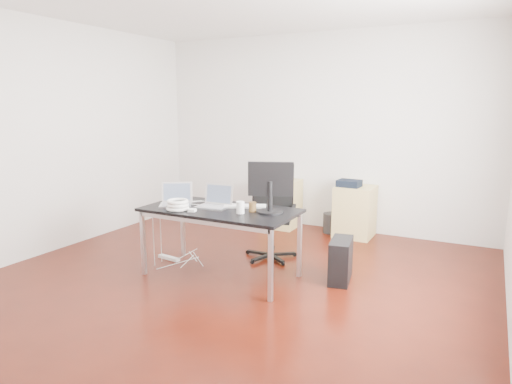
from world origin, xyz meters
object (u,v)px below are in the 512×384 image
at_px(filing_cabinet_left, 281,203).
at_px(filing_cabinet_right, 355,211).
at_px(desk, 220,214).
at_px(office_chair, 271,207).
at_px(pc_tower, 341,260).

height_order(filing_cabinet_left, filing_cabinet_right, same).
distance_m(filing_cabinet_left, filing_cabinet_right, 1.11).
relative_size(desk, filing_cabinet_left, 2.29).
bearing_deg(filing_cabinet_left, filing_cabinet_right, 0.00).
bearing_deg(filing_cabinet_left, desk, -83.03).
distance_m(desk, filing_cabinet_right, 2.30).
bearing_deg(desk, filing_cabinet_right, 67.96).
bearing_deg(office_chair, pc_tower, -40.61).
relative_size(filing_cabinet_left, pc_tower, 1.56).
xyz_separation_m(office_chair, filing_cabinet_right, (0.66, 1.28, -0.26)).
distance_m(office_chair, pc_tower, 1.13).
bearing_deg(filing_cabinet_right, pc_tower, -79.26).
bearing_deg(filing_cabinet_right, filing_cabinet_left, 180.00).
xyz_separation_m(filing_cabinet_left, filing_cabinet_right, (1.11, 0.00, 0.00)).
height_order(desk, pc_tower, desk).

